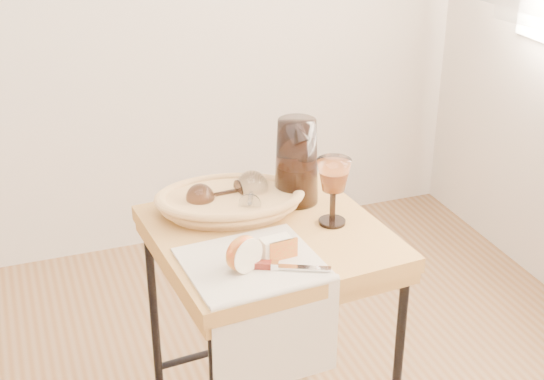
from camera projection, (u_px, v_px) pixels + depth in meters
name	position (u px, v px, depth m)	size (l,w,h in m)	color
side_table	(269.00, 345.00, 2.06)	(0.55, 0.55, 0.70)	olive
tea_towel	(252.00, 263.00, 1.76)	(0.30, 0.27, 0.01)	beige
bread_basket	(230.00, 203.00, 1.99)	(0.34, 0.23, 0.05)	#A98148
goblet_lying_a	(217.00, 195.00, 1.98)	(0.12, 0.07, 0.07)	brown
goblet_lying_b	(251.00, 194.00, 1.97)	(0.14, 0.08, 0.08)	white
pitcher	(296.00, 161.00, 2.01)	(0.16, 0.24, 0.27)	black
wine_goblet	(333.00, 192.00, 1.91)	(0.09, 0.09, 0.18)	white
apple_half	(242.00, 253.00, 1.72)	(0.09, 0.05, 0.08)	red
apple_wedge	(276.00, 247.00, 1.78)	(0.07, 0.04, 0.05)	#FFEDC9
table_knife	(278.00, 265.00, 1.73)	(0.21, 0.02, 0.02)	silver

